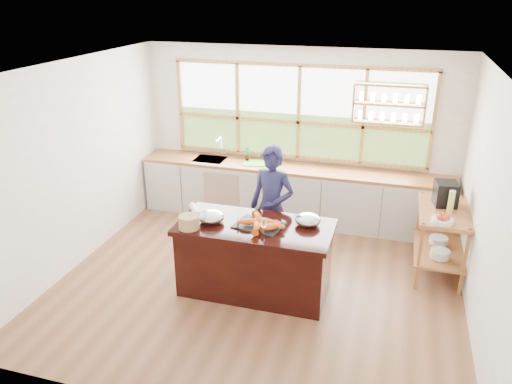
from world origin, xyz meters
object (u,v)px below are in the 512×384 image
at_px(cook, 272,208).
at_px(espresso_machine, 446,194).
at_px(wicker_basket, 189,222).
at_px(island, 255,258).

height_order(cook, espresso_machine, cook).
relative_size(cook, espresso_machine, 5.36).
bearing_deg(wicker_basket, espresso_machine, 28.07).
height_order(espresso_machine, wicker_basket, espresso_machine).
xyz_separation_m(island, cook, (0.03, 0.68, 0.38)).
height_order(island, cook, cook).
bearing_deg(espresso_machine, island, -159.07).
bearing_deg(island, espresso_machine, 29.93).
bearing_deg(cook, wicker_basket, -115.98).
distance_m(espresso_machine, wicker_basket, 3.30).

